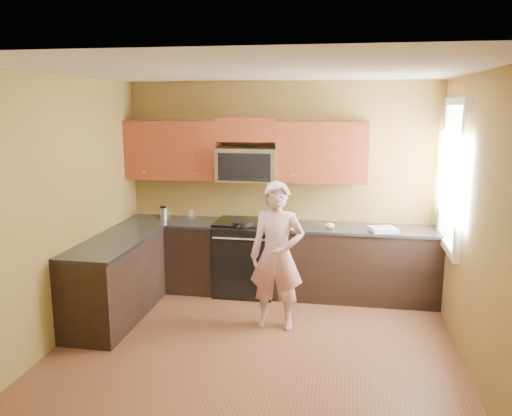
% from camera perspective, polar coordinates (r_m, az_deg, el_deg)
% --- Properties ---
extents(floor, '(4.00, 4.00, 0.00)m').
position_cam_1_polar(floor, '(5.32, -0.28, -15.63)').
color(floor, brown).
rests_on(floor, ground).
extents(ceiling, '(4.00, 4.00, 0.00)m').
position_cam_1_polar(ceiling, '(4.76, -0.31, 14.78)').
color(ceiling, white).
rests_on(ceiling, ground).
extents(wall_back, '(4.00, 0.00, 4.00)m').
position_cam_1_polar(wall_back, '(6.81, 2.67, 2.32)').
color(wall_back, brown).
rests_on(wall_back, ground).
extents(wall_front, '(4.00, 0.00, 4.00)m').
position_cam_1_polar(wall_front, '(2.99, -7.14, -9.55)').
color(wall_front, brown).
rests_on(wall_front, ground).
extents(wall_left, '(0.00, 4.00, 4.00)m').
position_cam_1_polar(wall_left, '(5.57, -21.00, -0.45)').
color(wall_left, brown).
rests_on(wall_left, ground).
extents(wall_right, '(0.00, 4.00, 4.00)m').
position_cam_1_polar(wall_right, '(4.93, 23.25, -2.07)').
color(wall_right, brown).
rests_on(wall_right, ground).
extents(cabinet_back_run, '(4.00, 0.60, 0.88)m').
position_cam_1_polar(cabinet_back_run, '(6.72, 2.27, -5.76)').
color(cabinet_back_run, black).
rests_on(cabinet_back_run, floor).
extents(cabinet_left_run, '(0.60, 1.60, 0.88)m').
position_cam_1_polar(cabinet_left_run, '(6.17, -15.14, -7.73)').
color(cabinet_left_run, black).
rests_on(cabinet_left_run, floor).
extents(countertop_back, '(4.00, 0.62, 0.04)m').
position_cam_1_polar(countertop_back, '(6.59, 2.29, -1.96)').
color(countertop_back, black).
rests_on(countertop_back, cabinet_back_run).
extents(countertop_left, '(0.62, 1.60, 0.04)m').
position_cam_1_polar(countertop_left, '(6.04, -15.27, -3.60)').
color(countertop_left, black).
rests_on(countertop_left, cabinet_left_run).
extents(stove, '(0.76, 0.65, 0.95)m').
position_cam_1_polar(stove, '(6.75, -1.13, -5.37)').
color(stove, black).
rests_on(stove, floor).
extents(microwave, '(0.76, 0.40, 0.42)m').
position_cam_1_polar(microwave, '(6.66, -0.96, 3.00)').
color(microwave, silver).
rests_on(microwave, wall_back).
extents(upper_cab_left, '(1.22, 0.33, 0.75)m').
position_cam_1_polar(upper_cab_left, '(6.94, -8.97, 3.21)').
color(upper_cab_left, maroon).
rests_on(upper_cab_left, wall_back).
extents(upper_cab_right, '(1.12, 0.33, 0.75)m').
position_cam_1_polar(upper_cab_right, '(6.58, 7.17, 2.82)').
color(upper_cab_right, maroon).
rests_on(upper_cab_right, wall_back).
extents(upper_cab_over_mw, '(0.76, 0.33, 0.30)m').
position_cam_1_polar(upper_cab_over_mw, '(6.63, -0.92, 8.61)').
color(upper_cab_over_mw, maroon).
rests_on(upper_cab_over_mw, wall_back).
extents(window, '(0.06, 1.06, 1.66)m').
position_cam_1_polar(window, '(6.03, 20.73, 3.32)').
color(window, white).
rests_on(window, wall_right).
extents(woman, '(0.59, 0.40, 1.61)m').
position_cam_1_polar(woman, '(5.64, 2.32, -5.25)').
color(woman, '#D86C86').
rests_on(woman, floor).
extents(frying_pan, '(0.28, 0.45, 0.06)m').
position_cam_1_polar(frying_pan, '(6.38, -1.48, -1.94)').
color(frying_pan, black).
rests_on(frying_pan, stove).
extents(butter_tub, '(0.13, 0.13, 0.09)m').
position_cam_1_polar(butter_tub, '(6.37, 3.83, -2.26)').
color(butter_tub, gold).
rests_on(butter_tub, countertop_back).
extents(toast_slice, '(0.12, 0.12, 0.01)m').
position_cam_1_polar(toast_slice, '(6.37, 3.54, -2.19)').
color(toast_slice, '#B27F47').
rests_on(toast_slice, countertop_back).
extents(napkin_a, '(0.13, 0.14, 0.06)m').
position_cam_1_polar(napkin_a, '(6.40, 1.23, -1.90)').
color(napkin_a, silver).
rests_on(napkin_a, countertop_back).
extents(napkin_b, '(0.16, 0.17, 0.07)m').
position_cam_1_polar(napkin_b, '(6.43, 8.08, -1.93)').
color(napkin_b, silver).
rests_on(napkin_b, countertop_back).
extents(dish_towel, '(0.36, 0.32, 0.05)m').
position_cam_1_polar(dish_towel, '(6.39, 13.72, -2.29)').
color(dish_towel, silver).
rests_on(dish_towel, countertop_back).
extents(travel_mug, '(0.08, 0.08, 0.18)m').
position_cam_1_polar(travel_mug, '(6.94, -10.06, -1.29)').
color(travel_mug, silver).
rests_on(travel_mug, countertop_back).
extents(glass_b, '(0.09, 0.09, 0.12)m').
position_cam_1_polar(glass_b, '(7.05, -9.74, -0.58)').
color(glass_b, silver).
rests_on(glass_b, countertop_back).
extents(glass_c, '(0.09, 0.09, 0.12)m').
position_cam_1_polar(glass_c, '(6.94, -7.05, -0.68)').
color(glass_c, silver).
rests_on(glass_c, countertop_back).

